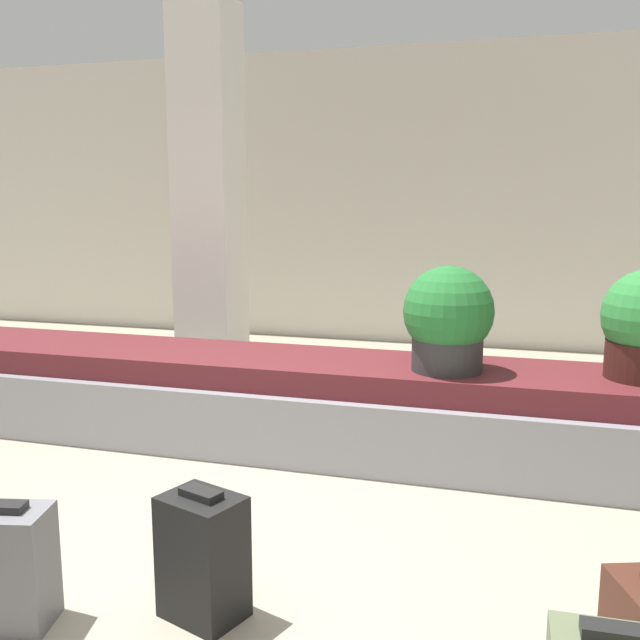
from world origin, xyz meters
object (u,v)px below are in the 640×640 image
object	(u,v)px
pillar	(209,198)
potted_plant_0	(448,319)
suitcase_4	(5,567)
suitcase_2	(203,556)

from	to	relation	value
pillar	potted_plant_0	world-z (taller)	pillar
suitcase_4	suitcase_2	bearing A→B (deg)	7.88
pillar	suitcase_2	xyz separation A→B (m)	(1.48, -3.30, -1.35)
suitcase_4	pillar	bearing A→B (deg)	89.62
suitcase_2	suitcase_4	size ratio (longest dim) A/B	1.06
suitcase_2	potted_plant_0	bearing A→B (deg)	88.61
potted_plant_0	suitcase_4	bearing A→B (deg)	-123.32
potted_plant_0	suitcase_2	bearing A→B (deg)	-110.80
pillar	potted_plant_0	distance (m)	2.71
suitcase_2	suitcase_4	distance (m)	0.74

